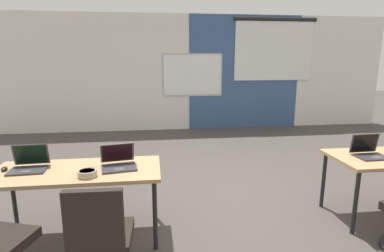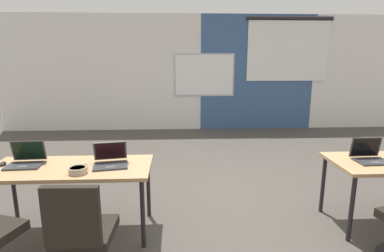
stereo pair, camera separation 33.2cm
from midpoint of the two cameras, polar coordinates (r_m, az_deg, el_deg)
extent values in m
plane|color=#47423D|center=(4.08, 5.42, -13.48)|extent=(24.00, 24.00, 0.00)
cube|color=silver|center=(7.83, -1.25, 9.69)|extent=(10.00, 0.20, 2.80)
cube|color=#385684|center=(7.98, 8.47, 9.61)|extent=(2.81, 0.01, 2.80)
cube|color=#B7B7BC|center=(7.72, -1.14, 9.36)|extent=(1.48, 0.02, 1.04)
cube|color=white|center=(7.71, -1.14, 9.36)|extent=(1.40, 0.02, 0.96)
cube|color=white|center=(8.18, 13.68, 13.21)|extent=(2.00, 0.02, 1.43)
cylinder|color=black|center=(8.23, 13.97, 18.55)|extent=(2.10, 0.10, 0.10)
cube|color=tan|center=(3.29, -23.18, -7.75)|extent=(1.60, 0.70, 0.04)
cylinder|color=black|center=(3.04, -10.05, -16.01)|extent=(0.04, 0.04, 0.68)
cylinder|color=black|center=(3.94, -32.14, -11.00)|extent=(0.04, 0.04, 0.68)
cylinder|color=black|center=(3.58, -9.65, -11.44)|extent=(0.04, 0.04, 0.68)
cylinder|color=black|center=(3.56, 25.48, -12.70)|extent=(0.04, 0.04, 0.68)
cylinder|color=black|center=(4.03, 20.86, -9.33)|extent=(0.04, 0.04, 0.68)
cube|color=#333338|center=(3.16, -16.23, -7.49)|extent=(0.36, 0.28, 0.02)
cube|color=#4C4C4F|center=(3.11, -16.21, -7.63)|extent=(0.10, 0.07, 0.00)
cube|color=#333338|center=(3.28, -16.42, -4.76)|extent=(0.34, 0.14, 0.21)
cube|color=black|center=(3.27, -16.42, -4.75)|extent=(0.31, 0.12, 0.18)
ellipsoid|color=black|center=(3.20, -20.73, -7.44)|extent=(0.09, 0.11, 0.03)
cube|color=black|center=(2.70, -19.62, -18.69)|extent=(0.46, 0.46, 0.08)
cube|color=black|center=(2.36, -21.62, -16.12)|extent=(0.40, 0.07, 0.46)
cube|color=#333338|center=(3.82, 28.02, -5.06)|extent=(0.34, 0.24, 0.02)
cube|color=#4C4C4F|center=(3.77, 28.51, -5.13)|extent=(0.09, 0.06, 0.00)
cube|color=#333338|center=(3.89, 27.03, -2.85)|extent=(0.33, 0.05, 0.22)
cube|color=black|center=(3.88, 27.08, -2.86)|extent=(0.30, 0.04, 0.19)
cube|color=#333338|center=(3.45, -30.46, -7.09)|extent=(0.34, 0.25, 0.02)
cube|color=#4C4C4F|center=(3.40, -30.77, -7.21)|extent=(0.09, 0.06, 0.00)
cube|color=#333338|center=(3.54, -29.93, -4.57)|extent=(0.33, 0.08, 0.22)
cube|color=black|center=(3.54, -29.96, -4.58)|extent=(0.30, 0.06, 0.19)
ellipsoid|color=black|center=(3.59, -33.60, -6.62)|extent=(0.08, 0.11, 0.03)
cylinder|color=tan|center=(3.07, -21.71, -8.18)|extent=(0.17, 0.17, 0.05)
torus|color=tan|center=(3.06, -21.75, -7.70)|extent=(0.18, 0.18, 0.02)
cylinder|color=gold|center=(3.06, -21.75, -7.80)|extent=(0.14, 0.14, 0.01)
camera|label=1|loc=(0.17, -92.24, -0.50)|focal=29.00mm
camera|label=2|loc=(0.17, 87.76, 0.50)|focal=29.00mm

